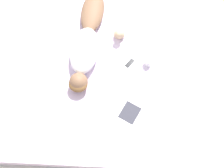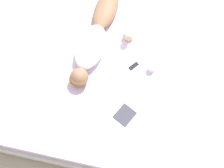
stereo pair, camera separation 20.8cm
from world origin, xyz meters
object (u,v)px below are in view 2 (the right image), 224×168
at_px(person, 94,40).
at_px(coffee_mug, 152,68).
at_px(open_magazine, 134,123).
at_px(cell_phone, 134,66).

relative_size(person, coffee_mug, 11.86).
relative_size(open_magazine, cell_phone, 3.81).
bearing_deg(cell_phone, person, 16.86).
height_order(person, cell_phone, person).
distance_m(person, cell_phone, 0.52).
xyz_separation_m(person, open_magazine, (-0.61, 0.80, -0.09)).
distance_m(open_magazine, cell_phone, 0.63).
bearing_deg(cell_phone, coffee_mug, -141.35).
height_order(open_magazine, coffee_mug, coffee_mug).
bearing_deg(open_magazine, person, -25.31).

